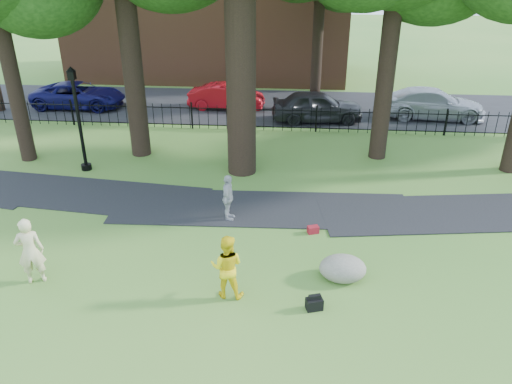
# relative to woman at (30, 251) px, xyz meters

# --- Properties ---
(ground) EXTENTS (120.00, 120.00, 0.00)m
(ground) POSITION_rel_woman_xyz_m (4.62, 0.66, -0.94)
(ground) COLOR #396F26
(ground) RESTS_ON ground
(footpath) EXTENTS (36.07, 3.85, 0.03)m
(footpath) POSITION_rel_woman_xyz_m (5.62, 4.56, -0.94)
(footpath) COLOR black
(footpath) RESTS_ON ground
(street) EXTENTS (80.00, 7.00, 0.02)m
(street) POSITION_rel_woman_xyz_m (4.62, 16.66, -0.94)
(street) COLOR black
(street) RESTS_ON ground
(iron_fence) EXTENTS (44.00, 0.04, 1.20)m
(iron_fence) POSITION_rel_woman_xyz_m (4.62, 12.66, -0.34)
(iron_fence) COLOR black
(iron_fence) RESTS_ON ground
(woman) EXTENTS (0.80, 0.67, 1.87)m
(woman) POSITION_rel_woman_xyz_m (0.00, 0.00, 0.00)
(woman) COLOR beige
(woman) RESTS_ON ground
(man) EXTENTS (0.86, 0.69, 1.71)m
(man) POSITION_rel_woman_xyz_m (5.12, -0.14, -0.08)
(man) COLOR yellow
(man) RESTS_ON ground
(pedestrian) EXTENTS (0.43, 0.93, 1.56)m
(pedestrian) POSITION_rel_woman_xyz_m (4.61, 3.75, -0.16)
(pedestrian) COLOR #A1A0A5
(pedestrian) RESTS_ON ground
(boulder) EXTENTS (1.28, 0.98, 0.73)m
(boulder) POSITION_rel_woman_xyz_m (8.06, 0.82, -0.57)
(boulder) COLOR gray
(boulder) RESTS_ON ground
(lamppost) EXTENTS (0.40, 0.40, 4.07)m
(lamppost) POSITION_rel_woman_xyz_m (-1.57, 7.29, 1.06)
(lamppost) COLOR black
(lamppost) RESTS_ON ground
(backpack) EXTENTS (0.46, 0.36, 0.30)m
(backpack) POSITION_rel_woman_xyz_m (7.30, -0.52, -0.79)
(backpack) COLOR black
(backpack) RESTS_ON ground
(red_bag) EXTENTS (0.38, 0.31, 0.23)m
(red_bag) POSITION_rel_woman_xyz_m (7.33, 3.12, -0.82)
(red_bag) COLOR maroon
(red_bag) RESTS_ON ground
(red_sedan) EXTENTS (4.14, 1.68, 1.34)m
(red_sedan) POSITION_rel_woman_xyz_m (2.82, 16.08, -0.27)
(red_sedan) COLOR #A70C14
(red_sedan) RESTS_ON ground
(navy_van) EXTENTS (4.96, 2.31, 1.38)m
(navy_van) POSITION_rel_woman_xyz_m (-5.29, 15.64, -0.25)
(navy_van) COLOR #0E0E47
(navy_van) RESTS_ON ground
(grey_car) EXTENTS (4.70, 2.25, 1.55)m
(grey_car) POSITION_rel_woman_xyz_m (7.69, 14.32, -0.16)
(grey_car) COLOR black
(grey_car) RESTS_ON ground
(silver_car) EXTENTS (5.31, 2.37, 1.51)m
(silver_car) POSITION_rel_woman_xyz_m (13.62, 15.37, -0.18)
(silver_car) COLOR #9B9DA3
(silver_car) RESTS_ON ground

